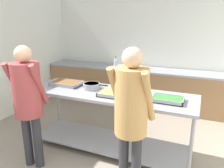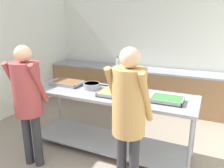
# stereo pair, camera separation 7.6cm
# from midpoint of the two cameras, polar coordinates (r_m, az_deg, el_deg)

# --- Properties ---
(wall_rear) EXTENTS (4.76, 0.06, 2.65)m
(wall_rear) POSITION_cam_midpoint_polar(r_m,az_deg,el_deg) (5.36, 9.56, 9.34)
(wall_rear) COLOR silver
(wall_rear) RESTS_ON ground_plane
(wall_left) EXTENTS (0.06, 4.22, 2.65)m
(wall_left) POSITION_cam_midpoint_polar(r_m,az_deg,el_deg) (4.88, -25.85, 7.35)
(wall_left) COLOR silver
(wall_left) RESTS_ON ground_plane
(back_counter) EXTENTS (4.60, 0.65, 0.89)m
(back_counter) POSITION_cam_midpoint_polar(r_m,az_deg,el_deg) (5.19, 8.04, -0.76)
(back_counter) COLOR olive
(back_counter) RESTS_ON ground_plane
(serving_counter) EXTENTS (2.48, 0.78, 0.93)m
(serving_counter) POSITION_cam_midpoint_polar(r_m,az_deg,el_deg) (3.29, -0.06, -7.20)
(serving_counter) COLOR gray
(serving_counter) RESTS_ON ground_plane
(serving_tray_greens) EXTENTS (0.49, 0.33, 0.05)m
(serving_tray_greens) POSITION_cam_midpoint_polar(r_m,az_deg,el_deg) (3.63, -11.00, 0.25)
(serving_tray_greens) COLOR gray
(serving_tray_greens) RESTS_ON serving_counter
(sauce_pan) EXTENTS (0.40, 0.26, 0.09)m
(sauce_pan) POSITION_cam_midpoint_polar(r_m,az_deg,el_deg) (3.35, -4.62, -0.44)
(sauce_pan) COLOR gray
(sauce_pan) RESTS_ON serving_counter
(serving_tray_roast) EXTENTS (0.42, 0.29, 0.05)m
(serving_tray_roast) POSITION_cam_midpoint_polar(r_m,az_deg,el_deg) (3.02, 1.26, -2.67)
(serving_tray_roast) COLOR gray
(serving_tray_roast) RESTS_ON serving_counter
(plate_stack) EXTENTS (0.23, 0.23, 0.06)m
(plate_stack) POSITION_cam_midpoint_polar(r_m,az_deg,el_deg) (2.85, 7.50, -3.92)
(plate_stack) COLOR white
(plate_stack) RESTS_ON serving_counter
(serving_tray_vegetables) EXTENTS (0.40, 0.29, 0.05)m
(serving_tray_vegetables) POSITION_cam_midpoint_polar(r_m,az_deg,el_deg) (2.90, 14.95, -4.03)
(serving_tray_vegetables) COLOR gray
(serving_tray_vegetables) RESTS_ON serving_counter
(guest_serving_left) EXTENTS (0.48, 0.37, 1.69)m
(guest_serving_left) POSITION_cam_midpoint_polar(r_m,az_deg,el_deg) (2.29, 5.39, -6.56)
(guest_serving_left) COLOR #2D2D33
(guest_serving_left) RESTS_ON ground_plane
(guest_serving_right) EXTENTS (0.48, 0.36, 1.65)m
(guest_serving_right) POSITION_cam_midpoint_polar(r_m,az_deg,el_deg) (2.99, -20.54, -2.65)
(guest_serving_right) COLOR #2D2D33
(guest_serving_right) RESTS_ON ground_plane
(water_bottle) EXTENTS (0.08, 0.08, 0.25)m
(water_bottle) POSITION_cam_midpoint_polar(r_m,az_deg,el_deg) (5.19, 1.87, 5.69)
(water_bottle) COLOR silver
(water_bottle) RESTS_ON back_counter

